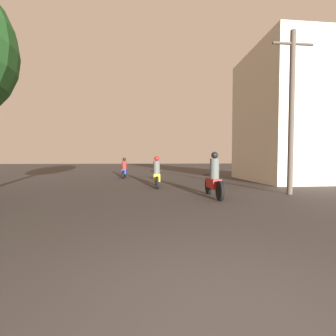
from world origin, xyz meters
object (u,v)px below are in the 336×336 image
Objects in this scene: motorcycle_blue at (124,170)px; utility_pole_near at (291,109)px; motorcycle_yellow at (157,175)px; motorcycle_red at (214,179)px; building_right_near at (285,117)px.

utility_pole_near is at bearing -53.70° from motorcycle_blue.
motorcycle_yellow is at bearing 151.32° from utility_pole_near.
motorcycle_yellow is at bearing 122.04° from motorcycle_red.
motorcycle_blue is 0.31× the size of utility_pole_near.
building_right_near is at bearing -21.00° from motorcycle_blue.
building_right_near is 1.29× the size of utility_pole_near.
motorcycle_yellow is 6.31m from utility_pole_near.
motorcycle_yellow is at bearing -73.80° from motorcycle_blue.
utility_pole_near is (5.02, -2.75, 2.65)m from motorcycle_yellow.
motorcycle_blue is (-3.95, 8.50, -0.06)m from motorcycle_red.
motorcycle_red is at bearing -69.88° from motorcycle_blue.
motorcycle_blue is 11.14m from building_right_near.
utility_pole_near is (7.08, -8.11, 2.68)m from motorcycle_blue.
motorcycle_red reaches higher than motorcycle_yellow.
motorcycle_red reaches higher than motorcycle_blue.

